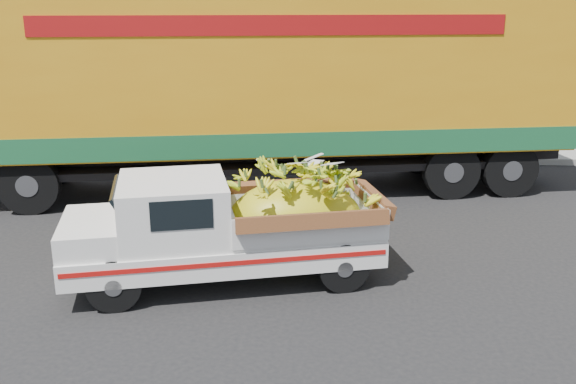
{
  "coord_description": "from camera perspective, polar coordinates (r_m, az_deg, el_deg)",
  "views": [
    {
      "loc": [
        0.0,
        -8.55,
        3.77
      ],
      "look_at": [
        -0.43,
        0.54,
        1.04
      ],
      "focal_mm": 40.0,
      "sensor_mm": 36.0,
      "label": 1
    }
  ],
  "objects": [
    {
      "name": "curb",
      "position": [
        15.64,
        2.66,
        3.0
      ],
      "size": [
        60.0,
        0.25,
        0.15
      ],
      "primitive_type": "cube",
      "color": "gray",
      "rests_on": "ground"
    },
    {
      "name": "ground",
      "position": [
        9.35,
        2.51,
        -7.12
      ],
      "size": [
        100.0,
        100.0,
        0.0
      ],
      "primitive_type": "plane",
      "color": "black",
      "rests_on": "ground"
    },
    {
      "name": "semi_trailer",
      "position": [
        12.89,
        -1.6,
        9.33
      ],
      "size": [
        12.07,
        4.45,
        3.8
      ],
      "rotation": [
        0.0,
        0.0,
        0.17
      ],
      "color": "black",
      "rests_on": "ground"
    },
    {
      "name": "pickup_truck",
      "position": [
        8.88,
        -3.63,
        -2.87
      ],
      "size": [
        4.5,
        2.52,
        1.49
      ],
      "rotation": [
        0.0,
        0.0,
        0.24
      ],
      "color": "black",
      "rests_on": "ground"
    },
    {
      "name": "building_left",
      "position": [
        24.57,
        -16.71,
        13.05
      ],
      "size": [
        18.0,
        6.0,
        5.0
      ],
      "primitive_type": "cube",
      "color": "gray",
      "rests_on": "ground"
    },
    {
      "name": "sidewalk",
      "position": [
        17.69,
        2.69,
        4.6
      ],
      "size": [
        60.0,
        4.0,
        0.14
      ],
      "primitive_type": "cube",
      "color": "gray",
      "rests_on": "ground"
    }
  ]
}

